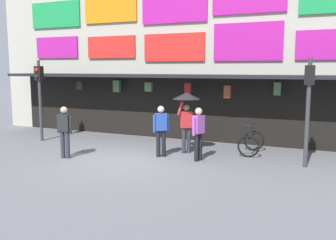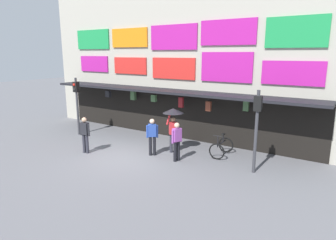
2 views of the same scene
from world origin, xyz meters
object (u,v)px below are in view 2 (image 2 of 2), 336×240
object	(u,v)px
pedestrian_with_umbrella	(173,118)
pedestrian_in_white	(177,140)
pedestrian_in_blue	(85,133)
traffic_light_far	(257,118)
bicycle_parked	(221,147)
pedestrian_in_red	(152,135)
traffic_light_near	(77,97)

from	to	relation	value
pedestrian_with_umbrella	pedestrian_in_white	bearing A→B (deg)	-49.84
pedestrian_with_umbrella	pedestrian_in_blue	bearing A→B (deg)	-145.52
pedestrian_in_white	pedestrian_with_umbrella	world-z (taller)	pedestrian_with_umbrella
traffic_light_far	bicycle_parked	world-z (taller)	traffic_light_far
traffic_light_far	pedestrian_in_blue	bearing A→B (deg)	-164.58
pedestrian_with_umbrella	traffic_light_far	bearing A→B (deg)	-4.38
pedestrian_in_red	bicycle_parked	bearing A→B (deg)	31.64
traffic_light_near	traffic_light_far	world-z (taller)	same
traffic_light_near	pedestrian_in_white	distance (m)	6.98
pedestrian_in_red	traffic_light_near	bearing A→B (deg)	174.49
bicycle_parked	pedestrian_in_blue	size ratio (longest dim) A/B	0.70
traffic_light_far	pedestrian_with_umbrella	size ratio (longest dim) A/B	1.54
pedestrian_in_blue	pedestrian_in_red	bearing A→B (deg)	27.37
bicycle_parked	pedestrian_in_red	bearing A→B (deg)	-148.36
pedestrian_with_umbrella	pedestrian_in_red	bearing A→B (deg)	-123.36
traffic_light_far	bicycle_parked	xyz separation A→B (m)	(-1.80, 1.07, -1.75)
pedestrian_in_red	pedestrian_with_umbrella	bearing A→B (deg)	56.64
pedestrian_with_umbrella	pedestrian_in_red	xyz separation A→B (m)	(-0.56, -0.85, -0.69)
pedestrian_with_umbrella	pedestrian_in_red	distance (m)	1.23
pedestrian_in_blue	pedestrian_in_red	world-z (taller)	same
traffic_light_far	pedestrian_with_umbrella	distance (m)	3.92
traffic_light_near	pedestrian_in_red	world-z (taller)	traffic_light_near
traffic_light_near	bicycle_parked	distance (m)	8.44
pedestrian_in_blue	traffic_light_near	bearing A→B (deg)	144.91
bicycle_parked	pedestrian_in_white	bearing A→B (deg)	-129.01
bicycle_parked	pedestrian_in_red	size ratio (longest dim) A/B	0.70
traffic_light_far	pedestrian_in_red	xyz separation A→B (m)	(-4.44, -0.56, -1.19)
traffic_light_far	pedestrian_in_blue	xyz separation A→B (m)	(-7.20, -1.98, -1.19)
traffic_light_near	bicycle_parked	xyz separation A→B (m)	(8.19, 1.09, -1.75)
bicycle_parked	pedestrian_in_red	xyz separation A→B (m)	(-2.63, -1.62, 0.55)
traffic_light_near	pedestrian_in_white	world-z (taller)	traffic_light_near
pedestrian_in_white	traffic_light_far	bearing A→B (deg)	10.46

